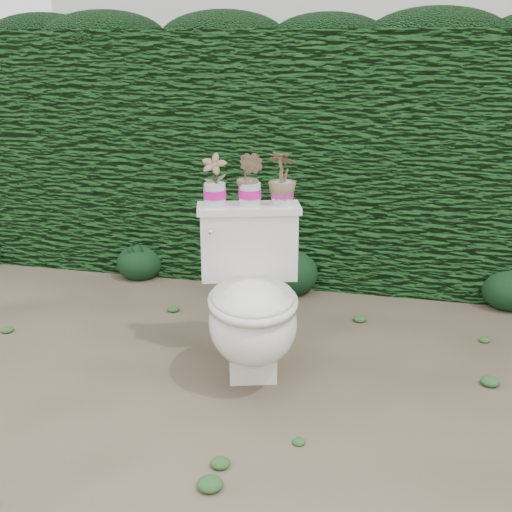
% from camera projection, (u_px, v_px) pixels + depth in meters
% --- Properties ---
extents(ground, '(60.00, 60.00, 0.00)m').
position_uv_depth(ground, '(268.00, 370.00, 3.14)').
color(ground, '#72654E').
rests_on(ground, ground).
extents(hedge, '(8.00, 1.00, 1.60)m').
position_uv_depth(hedge, '(318.00, 154.00, 4.36)').
color(hedge, '#1B4F1A').
rests_on(hedge, ground).
extents(house_wall, '(8.00, 3.50, 4.00)m').
position_uv_depth(house_wall, '(418.00, 0.00, 7.91)').
color(house_wall, silver).
rests_on(house_wall, ground).
extents(toilet, '(0.63, 0.78, 0.78)m').
position_uv_depth(toilet, '(252.00, 305.00, 3.01)').
color(toilet, silver).
rests_on(toilet, ground).
extents(potted_plant_left, '(0.13, 0.09, 0.24)m').
position_uv_depth(potted_plant_left, '(215.00, 182.00, 3.06)').
color(potted_plant_left, '#297424').
rests_on(potted_plant_left, toilet).
extents(potted_plant_center, '(0.17, 0.15, 0.25)m').
position_uv_depth(potted_plant_center, '(250.00, 180.00, 3.06)').
color(potted_plant_center, '#297424').
rests_on(potted_plant_center, toilet).
extents(potted_plant_right, '(0.17, 0.17, 0.25)m').
position_uv_depth(potted_plant_right, '(282.00, 180.00, 3.07)').
color(potted_plant_right, '#297424').
rests_on(potted_plant_right, toilet).
extents(liriope_clump_1, '(0.31, 0.31, 0.25)m').
position_uv_depth(liriope_clump_1, '(140.00, 259.00, 4.36)').
color(liriope_clump_1, '#123516').
rests_on(liriope_clump_1, ground).
extents(liriope_clump_2, '(0.38, 0.38, 0.30)m').
position_uv_depth(liriope_clump_2, '(288.00, 268.00, 4.09)').
color(liriope_clump_2, '#123516').
rests_on(liriope_clump_2, ground).
extents(liriope_clump_3, '(0.33, 0.33, 0.26)m').
position_uv_depth(liriope_clump_3, '(510.00, 285.00, 3.87)').
color(liriope_clump_3, '#123516').
rests_on(liriope_clump_3, ground).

